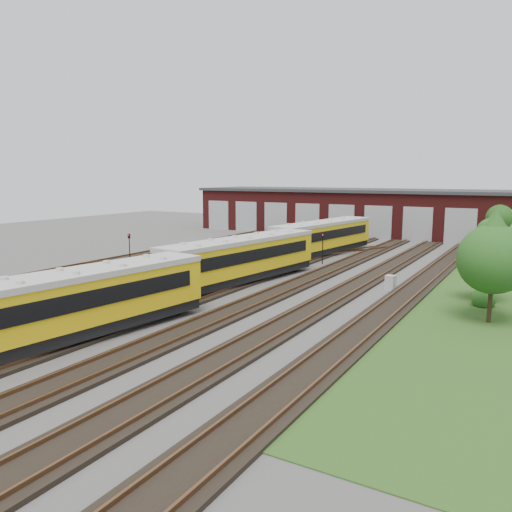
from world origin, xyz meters
The scene contains 20 objects.
ground centered at (0.00, 0.00, 0.00)m, with size 120.00×120.00×0.00m, color #4A4644.
track_network centered at (-0.17, 0.59, 0.11)m, with size 30.40×70.00×0.33m.
maintenance_shed centered at (-0.01, 39.97, 3.20)m, with size 51.00×12.50×6.35m.
grass_verge centered at (19.00, 10.00, 0.03)m, with size 8.00×55.00×0.05m, color #284E1A.
metro_train centered at (2.00, 2.46, 1.98)m, with size 4.87×47.79×3.21m.
signal_mast_0 centered at (-12.69, 5.42, 1.74)m, with size 0.25×0.24×2.70m.
signal_mast_1 centered at (1.84, 2.90, 1.97)m, with size 0.30×0.28×3.06m.
signal_mast_2 centered at (1.66, 8.66, 1.93)m, with size 0.28×0.27×2.98m.
signal_mast_3 centered at (4.00, 13.48, 1.86)m, with size 0.24×0.23×2.91m.
relay_cabinet_0 centered at (-8.46, -3.57, 0.54)m, with size 0.65×0.54×1.08m, color #B2B4B8.
relay_cabinet_1 centered at (-10.37, 18.83, 0.56)m, with size 0.67×0.56×1.12m, color #B2B4B8.
relay_cabinet_2 centered at (-4.07, 12.76, 0.46)m, with size 0.55×0.46×0.92m, color #B2B4B8.
relay_cabinet_3 centered at (-0.27, 11.25, 0.47)m, with size 0.56×0.47×0.94m, color #B2B4B8.
relay_cabinet_4 centered at (12.50, 5.91, 0.55)m, with size 0.66×0.55×1.11m, color #B2B4B8.
tree_0 centered at (17.15, 35.00, 3.88)m, with size 3.64×3.64×6.04m.
tree_1 centered at (17.39, 23.36, 3.11)m, with size 2.93×2.93×4.85m.
tree_3 centered at (18.71, 5.58, 3.45)m, with size 3.25×3.25×5.38m.
tree_4 centered at (19.55, 0.59, 4.12)m, with size 3.87×3.87×6.41m.
bush_0 centered at (18.87, 4.27, 0.74)m, with size 1.47×1.47×1.47m, color #204C15.
bush_1 centered at (18.89, 17.97, 0.84)m, with size 1.69×1.69×1.69m, color #204C15.
Camera 1 is at (21.99, -29.45, 8.20)m, focal length 35.00 mm.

